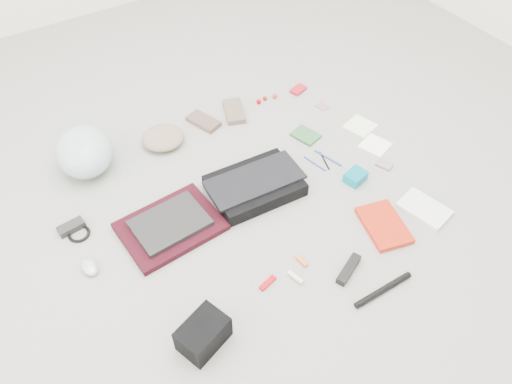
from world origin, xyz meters
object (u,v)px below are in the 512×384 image
bike_helmet (84,151)px  laptop (170,223)px  camera_bag (203,334)px  accordion_wallet (356,177)px  messenger_bag (255,186)px  book_red (384,225)px

bike_helmet → laptop: bearing=-60.8°
camera_bag → accordion_wallet: camera_bag is taller
messenger_bag → bike_helmet: bearing=140.1°
laptop → book_red: laptop is taller
camera_bag → book_red: bearing=-15.9°
messenger_bag → accordion_wallet: size_ratio=4.16×
book_red → camera_bag: bearing=-162.6°
messenger_bag → accordion_wallet: bearing=-20.6°
bike_helmet → camera_bag: 1.07m
book_red → accordion_wallet: 0.29m
messenger_bag → book_red: bearing=-49.6°
laptop → bike_helmet: bearing=102.9°
messenger_bag → laptop: (-0.42, 0.00, 0.01)m
laptop → bike_helmet: (-0.16, 0.55, 0.06)m
bike_helmet → camera_bag: size_ratio=1.85×
laptop → accordion_wallet: bearing=-17.0°
accordion_wallet → bike_helmet: bearing=129.5°
laptop → bike_helmet: 0.57m
camera_bag → accordion_wallet: bearing=-0.3°
messenger_bag → laptop: bearing=-177.0°
bike_helmet → book_red: 1.38m
messenger_bag → laptop: 0.42m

